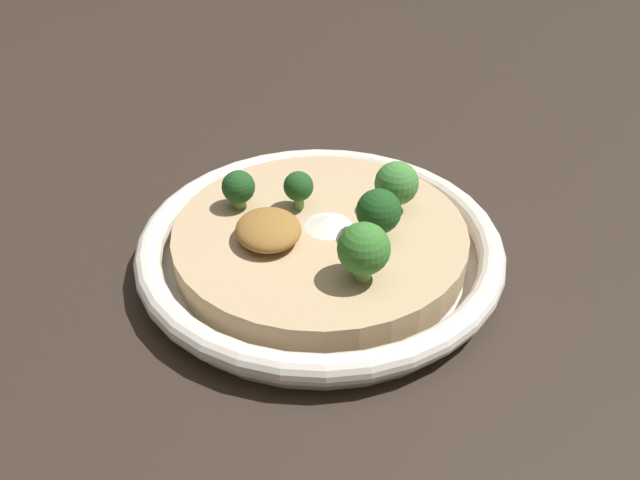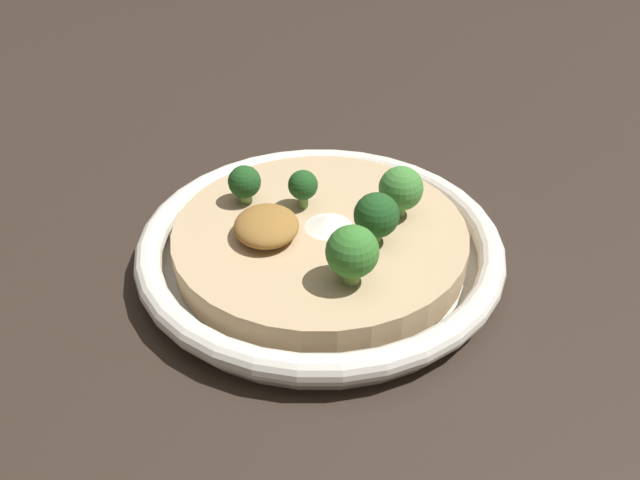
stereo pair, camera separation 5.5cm
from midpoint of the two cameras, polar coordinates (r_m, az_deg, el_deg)
The scene contains 9 objects.
ground_plane at distance 0.57m, azimuth -2.79°, elevation -2.05°, with size 6.00×6.00×0.00m, color #2D231C.
risotto_bowl at distance 0.55m, azimuth -2.85°, elevation -0.47°, with size 0.32×0.32×0.04m.
cheese_sprinkle at distance 0.54m, azimuth -2.16°, elevation 1.67°, with size 0.04×0.04×0.01m.
crispy_onion_garnish at distance 0.53m, azimuth -7.75°, elevation 0.85°, with size 0.06×0.06×0.02m.
broccoli_front_right at distance 0.55m, azimuth 4.18°, elevation 5.03°, with size 0.04×0.04×0.05m.
broccoli_front at distance 0.52m, azimuth 2.35°, elevation 2.49°, with size 0.04×0.04×0.05m.
broccoli_back at distance 0.57m, azimuth -10.25°, elevation 4.64°, with size 0.03×0.03×0.04m.
broccoli_front_left at distance 0.47m, azimuth 0.68°, elevation -1.02°, with size 0.04×0.04×0.05m.
broccoli_right at distance 0.56m, azimuth -4.82°, elevation 4.74°, with size 0.03×0.03×0.04m.
Camera 1 is at (-0.43, 0.10, 0.35)m, focal length 35.00 mm.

